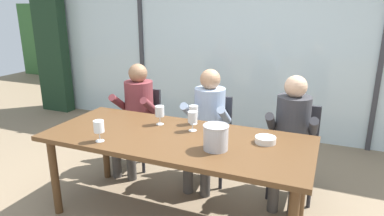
{
  "coord_description": "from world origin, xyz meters",
  "views": [
    {
      "loc": [
        1.15,
        -2.39,
        1.81
      ],
      "look_at": [
        0.0,
        0.35,
        0.91
      ],
      "focal_mm": 31.9,
      "sensor_mm": 36.0,
      "label": 1
    }
  ],
  "objects": [
    {
      "name": "chair_left_of_center",
      "position": [
        -0.01,
        0.87,
        0.51
      ],
      "size": [
        0.47,
        0.47,
        0.87
      ],
      "rotation": [
        0.0,
        0.0,
        0.08
      ],
      "color": "#232328",
      "rests_on": "ground"
    },
    {
      "name": "wine_glass_by_right_taster",
      "position": [
        0.02,
        0.35,
        0.88
      ],
      "size": [
        0.08,
        0.08,
        0.17
      ],
      "color": "silver",
      "rests_on": "dining_table"
    },
    {
      "name": "person_pale_blue_shirt",
      "position": [
        0.01,
        0.74,
        0.68
      ],
      "size": [
        0.47,
        0.62,
        1.19
      ],
      "rotation": [
        0.0,
        0.0,
        0.04
      ],
      "color": "#9EB2D1",
      "rests_on": "ground"
    },
    {
      "name": "tasting_bowl",
      "position": [
        0.71,
        0.15,
        0.79
      ],
      "size": [
        0.17,
        0.17,
        0.05
      ],
      "primitive_type": "cylinder",
      "color": "silver",
      "rests_on": "dining_table"
    },
    {
      "name": "hillside_vineyard",
      "position": [
        0.0,
        5.62,
        0.93
      ],
      "size": [
        13.43,
        2.4,
        1.86
      ],
      "primitive_type": "cube",
      "color": "#386633",
      "rests_on": "ground"
    },
    {
      "name": "ice_bucket_primary",
      "position": [
        0.39,
        -0.12,
        0.86
      ],
      "size": [
        0.2,
        0.2,
        0.2
      ],
      "color": "#B7B7BC",
      "rests_on": "dining_table"
    },
    {
      "name": "curtain_heavy_drape",
      "position": [
        -3.36,
        2.13,
        1.3
      ],
      "size": [
        0.56,
        0.2,
        2.6
      ],
      "primitive_type": "cube",
      "color": "#1E3823",
      "rests_on": "ground"
    },
    {
      "name": "ground",
      "position": [
        0.0,
        1.0,
        0.0
      ],
      "size": [
        14.0,
        14.0,
        0.0
      ],
      "primitive_type": "plane",
      "color": "#847056"
    },
    {
      "name": "window_mullion_right",
      "position": [
        1.67,
        2.29,
        1.3
      ],
      "size": [
        0.06,
        0.06,
        2.6
      ],
      "primitive_type": "cube",
      "color": "#38383D",
      "rests_on": "ground"
    },
    {
      "name": "person_charcoal_jacket",
      "position": [
        0.85,
        0.74,
        0.68
      ],
      "size": [
        0.47,
        0.62,
        1.19
      ],
      "rotation": [
        0.0,
        0.0,
        0.04
      ],
      "color": "#38383D",
      "rests_on": "ground"
    },
    {
      "name": "wine_glass_center_pour",
      "position": [
        0.08,
        0.18,
        0.88
      ],
      "size": [
        0.08,
        0.08,
        0.17
      ],
      "color": "silver",
      "rests_on": "dining_table"
    },
    {
      "name": "dining_table",
      "position": [
        0.0,
        0.0,
        0.69
      ],
      "size": [
        2.23,
        0.93,
        0.76
      ],
      "color": "brown",
      "rests_on": "ground"
    },
    {
      "name": "window_glass_panel",
      "position": [
        0.0,
        2.31,
        1.3
      ],
      "size": [
        7.43,
        0.03,
        2.6
      ],
      "primitive_type": "cube",
      "color": "silver",
      "rests_on": "ground"
    },
    {
      "name": "chair_center",
      "position": [
        0.88,
        0.88,
        0.51
      ],
      "size": [
        0.44,
        0.44,
        0.87
      ],
      "rotation": [
        0.0,
        0.0,
        0.0
      ],
      "color": "#232328",
      "rests_on": "ground"
    },
    {
      "name": "wine_glass_near_bucket",
      "position": [
        -0.26,
        0.22,
        0.88
      ],
      "size": [
        0.08,
        0.08,
        0.17
      ],
      "color": "silver",
      "rests_on": "dining_table"
    },
    {
      "name": "chair_near_curtain",
      "position": [
        -0.88,
        0.89,
        0.51
      ],
      "size": [
        0.45,
        0.45,
        0.87
      ],
      "rotation": [
        0.0,
        0.0,
        -0.01
      ],
      "color": "#232328",
      "rests_on": "ground"
    },
    {
      "name": "wine_glass_by_left_taster",
      "position": [
        -0.52,
        -0.33,
        0.88
      ],
      "size": [
        0.08,
        0.08,
        0.17
      ],
      "color": "silver",
      "rests_on": "dining_table"
    },
    {
      "name": "window_mullion_left",
      "position": [
        -1.67,
        2.29,
        1.3
      ],
      "size": [
        0.06,
        0.06,
        2.6
      ],
      "primitive_type": "cube",
      "color": "#38383D",
      "rests_on": "ground"
    },
    {
      "name": "person_maroon_top",
      "position": [
        -0.84,
        0.74,
        0.68
      ],
      "size": [
        0.48,
        0.62,
        1.19
      ],
      "rotation": [
        0.0,
        0.0,
        0.06
      ],
      "color": "brown",
      "rests_on": "ground"
    }
  ]
}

